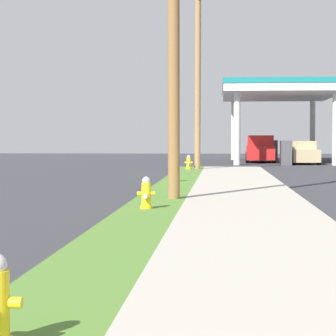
{
  "coord_description": "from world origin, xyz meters",
  "views": [
    {
      "loc": [
        2.35,
        -0.37,
        1.75
      ],
      "look_at": [
        0.89,
        18.77,
        0.93
      ],
      "focal_mm": 74.53,
      "sensor_mm": 36.0,
      "label": 1
    }
  ],
  "objects_px": {
    "truck_red_at_forecourt": "(260,150)",
    "fire_hydrant_third": "(173,173)",
    "fire_hydrant_second": "(146,195)",
    "car_tan_by_near_pump": "(301,153)",
    "fire_hydrant_fourth": "(189,163)",
    "utility_pole_midground": "(174,18)",
    "utility_pole_background": "(198,73)"
  },
  "relations": [
    {
      "from": "fire_hydrant_second",
      "to": "utility_pole_midground",
      "type": "height_order",
      "value": "utility_pole_midground"
    },
    {
      "from": "fire_hydrant_third",
      "to": "car_tan_by_near_pump",
      "type": "bearing_deg",
      "value": 71.63
    },
    {
      "from": "fire_hydrant_second",
      "to": "car_tan_by_near_pump",
      "type": "bearing_deg",
      "value": 77.35
    },
    {
      "from": "utility_pole_midground",
      "to": "truck_red_at_forecourt",
      "type": "relative_size",
      "value": 1.75
    },
    {
      "from": "fire_hydrant_second",
      "to": "fire_hydrant_fourth",
      "type": "bearing_deg",
      "value": 89.97
    },
    {
      "from": "utility_pole_background",
      "to": "truck_red_at_forecourt",
      "type": "height_order",
      "value": "utility_pole_background"
    },
    {
      "from": "fire_hydrant_second",
      "to": "utility_pole_background",
      "type": "bearing_deg",
      "value": 88.72
    },
    {
      "from": "fire_hydrant_third",
      "to": "utility_pole_midground",
      "type": "height_order",
      "value": "utility_pole_midground"
    },
    {
      "from": "fire_hydrant_third",
      "to": "car_tan_by_near_pump",
      "type": "distance_m",
      "value": 23.04
    },
    {
      "from": "truck_red_at_forecourt",
      "to": "fire_hydrant_third",
      "type": "bearing_deg",
      "value": -100.38
    },
    {
      "from": "fire_hydrant_third",
      "to": "car_tan_by_near_pump",
      "type": "height_order",
      "value": "car_tan_by_near_pump"
    },
    {
      "from": "fire_hydrant_fourth",
      "to": "utility_pole_background",
      "type": "xyz_separation_m",
      "value": [
        0.46,
        0.37,
        4.78
      ]
    },
    {
      "from": "utility_pole_midground",
      "to": "utility_pole_background",
      "type": "relative_size",
      "value": 0.95
    },
    {
      "from": "fire_hydrant_second",
      "to": "car_tan_by_near_pump",
      "type": "relative_size",
      "value": 0.16
    },
    {
      "from": "fire_hydrant_fourth",
      "to": "utility_pole_midground",
      "type": "relative_size",
      "value": 0.08
    },
    {
      "from": "fire_hydrant_third",
      "to": "car_tan_by_near_pump",
      "type": "relative_size",
      "value": 0.16
    },
    {
      "from": "fire_hydrant_third",
      "to": "truck_red_at_forecourt",
      "type": "xyz_separation_m",
      "value": [
        4.65,
        25.41,
        0.47
      ]
    },
    {
      "from": "car_tan_by_near_pump",
      "to": "truck_red_at_forecourt",
      "type": "bearing_deg",
      "value": 126.35
    },
    {
      "from": "fire_hydrant_third",
      "to": "utility_pole_midground",
      "type": "xyz_separation_m",
      "value": [
        0.52,
        -7.53,
        4.53
      ]
    },
    {
      "from": "fire_hydrant_second",
      "to": "fire_hydrant_third",
      "type": "xyz_separation_m",
      "value": [
        -0.06,
        10.2,
        0.0
      ]
    },
    {
      "from": "fire_hydrant_third",
      "to": "utility_pole_midground",
      "type": "bearing_deg",
      "value": -86.07
    },
    {
      "from": "truck_red_at_forecourt",
      "to": "utility_pole_background",
      "type": "bearing_deg",
      "value": -106.01
    },
    {
      "from": "utility_pole_background",
      "to": "fire_hydrant_second",
      "type": "bearing_deg",
      "value": -91.28
    },
    {
      "from": "fire_hydrant_fourth",
      "to": "fire_hydrant_third",
      "type": "bearing_deg",
      "value": -90.39
    },
    {
      "from": "truck_red_at_forecourt",
      "to": "utility_pole_midground",
      "type": "bearing_deg",
      "value": -97.16
    },
    {
      "from": "fire_hydrant_second",
      "to": "fire_hydrant_third",
      "type": "bearing_deg",
      "value": 90.35
    },
    {
      "from": "utility_pole_midground",
      "to": "fire_hydrant_third",
      "type": "bearing_deg",
      "value": 93.93
    },
    {
      "from": "fire_hydrant_fourth",
      "to": "utility_pole_midground",
      "type": "xyz_separation_m",
      "value": [
        0.44,
        -18.21,
        4.53
      ]
    },
    {
      "from": "fire_hydrant_second",
      "to": "fire_hydrant_third",
      "type": "distance_m",
      "value": 10.2
    },
    {
      "from": "utility_pole_background",
      "to": "car_tan_by_near_pump",
      "type": "xyz_separation_m",
      "value": [
        6.72,
        10.8,
        -4.5
      ]
    },
    {
      "from": "car_tan_by_near_pump",
      "to": "truck_red_at_forecourt",
      "type": "distance_m",
      "value": 4.4
    },
    {
      "from": "fire_hydrant_third",
      "to": "utility_pole_background",
      "type": "height_order",
      "value": "utility_pole_background"
    }
  ]
}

